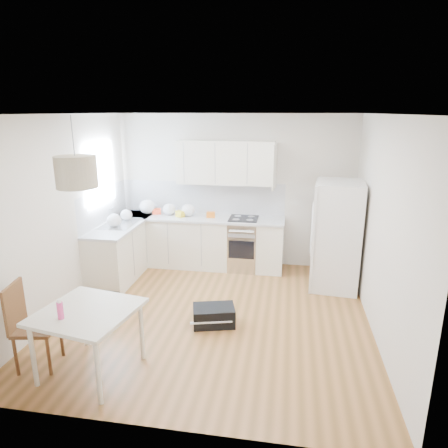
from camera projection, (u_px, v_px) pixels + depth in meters
name	position (u px, v px, depth m)	size (l,w,h in m)	color
floor	(213.00, 315.00, 5.55)	(4.20, 4.20, 0.00)	brown
ceiling	(212.00, 114.00, 4.81)	(4.20, 4.20, 0.00)	white
wall_back	(235.00, 191.00, 7.17)	(4.20, 4.20, 0.00)	silver
wall_left	(64.00, 215.00, 5.51)	(4.20, 4.20, 0.00)	silver
wall_right	(382.00, 229.00, 4.85)	(4.20, 4.20, 0.00)	silver
window_glassblock	(100.00, 174.00, 6.49)	(0.02, 1.00, 1.00)	#BFE0F9
cabinets_back	(199.00, 242.00, 7.23)	(3.00, 0.60, 0.88)	silver
cabinets_left	(124.00, 250.00, 6.85)	(0.60, 1.80, 0.88)	silver
counter_back	(199.00, 218.00, 7.11)	(3.02, 0.64, 0.04)	#B1B4B6
counter_left	(122.00, 224.00, 6.72)	(0.64, 1.82, 0.04)	#B1B4B6
backsplash_back	(202.00, 198.00, 7.30)	(3.00, 0.01, 0.58)	silver
backsplash_left	(104.00, 205.00, 6.69)	(0.01, 1.80, 0.58)	silver
upper_cabinets	(225.00, 163.00, 6.90)	(1.70, 0.32, 0.75)	silver
range_oven	(243.00, 245.00, 7.10)	(0.50, 0.61, 0.88)	silver
sink	(120.00, 224.00, 6.67)	(0.50, 0.80, 0.16)	silver
refrigerator	(338.00, 235.00, 6.27)	(0.82, 0.85, 1.70)	white
dining_table	(88.00, 317.00, 4.17)	(1.08, 1.08, 0.74)	beige
dining_chair	(36.00, 326.00, 4.33)	(0.41, 0.41, 0.98)	#4D2A17
drink_bottle	(60.00, 309.00, 3.96)	(0.06, 0.06, 0.21)	#DE3D81
gym_bag	(214.00, 316.00, 5.28)	(0.54, 0.35, 0.25)	black
pendant_lamp	(76.00, 172.00, 3.77)	(0.39, 0.39, 0.30)	beige
grocery_bag_a	(147.00, 207.00, 7.27)	(0.29, 0.25, 0.26)	white
grocery_bag_b	(169.00, 209.00, 7.20)	(0.23, 0.20, 0.21)	white
grocery_bag_c	(188.00, 210.00, 7.13)	(0.25, 0.21, 0.22)	white
grocery_bag_d	(126.00, 215.00, 6.87)	(0.20, 0.17, 0.18)	white
grocery_bag_e	(114.00, 220.00, 6.47)	(0.24, 0.20, 0.21)	white
snack_orange	(211.00, 215.00, 7.04)	(0.15, 0.09, 0.10)	orange
snack_yellow	(180.00, 214.00, 7.09)	(0.15, 0.10, 0.10)	yellow
snack_red	(157.00, 211.00, 7.27)	(0.15, 0.10, 0.11)	red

